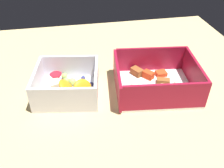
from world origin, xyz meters
The scene contains 3 objects.
table_surface centered at (0.00, 0.00, 1.00)cm, with size 80.00×80.00×2.00cm, color tan.
pasta_container centered at (8.99, -0.55, 4.20)cm, with size 19.89×17.39×6.86cm.
fruit_bowl centered at (-11.37, 1.41, 4.17)cm, with size 15.62×15.01×6.16cm.
Camera 1 is at (-9.29, -43.32, 37.38)cm, focal length 39.24 mm.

